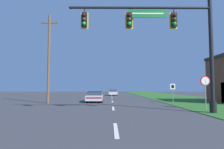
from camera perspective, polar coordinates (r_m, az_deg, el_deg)
name	(u,v)px	position (r m, az deg, el deg)	size (l,w,h in m)	color
grass_verge_right	(178,98)	(33.71, 18.23, -6.35)	(10.00, 110.00, 0.04)	#2D6626
road_center_line	(112,101)	(23.98, 0.10, -7.70)	(0.16, 34.80, 0.01)	silver
signal_mast	(171,38)	(13.88, 16.62, 9.93)	(9.59, 0.47, 7.78)	black
car_ahead	(95,97)	(23.39, -4.92, -6.31)	(1.93, 4.47, 1.19)	black
far_car	(113,92)	(43.18, 0.29, -5.15)	(1.82, 4.70, 1.19)	black
stop_sign	(205,85)	(16.85, 25.09, -2.68)	(0.76, 0.07, 2.50)	gray
route_sign_post	(173,89)	(22.77, 16.96, -3.91)	(0.55, 0.06, 2.03)	gray
utility_pole_near	(49,57)	(22.48, -17.60, 4.82)	(1.80, 0.26, 9.56)	brown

